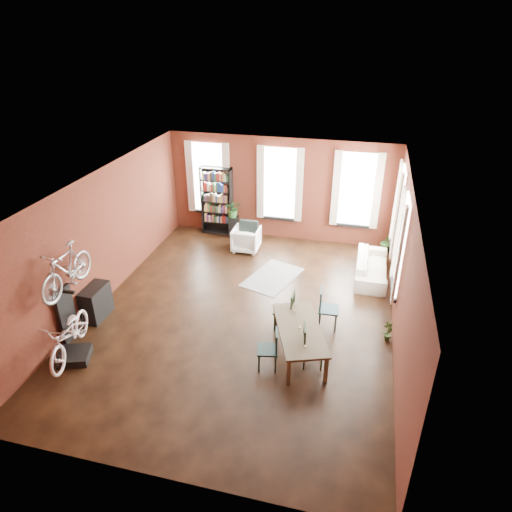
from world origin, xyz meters
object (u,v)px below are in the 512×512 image
(console_table, at_px, (96,302))
(cream_sofa, at_px, (372,263))
(bicycle_floor, at_px, (65,317))
(plant_stand, at_px, (234,226))
(dining_chair_c, at_px, (313,346))
(dining_chair_b, at_px, (284,310))
(bookshelf, at_px, (217,201))
(white_armchair, at_px, (246,238))
(bike_trainer, at_px, (75,356))
(dining_chair_d, at_px, (329,309))
(dining_chair_a, at_px, (267,349))
(dining_table, at_px, (299,341))

(console_table, bearing_deg, cream_sofa, 29.33)
(bicycle_floor, bearing_deg, plant_stand, 65.10)
(cream_sofa, xyz_separation_m, plant_stand, (-4.38, 1.59, -0.08))
(console_table, bearing_deg, dining_chair_c, -4.90)
(dining_chair_b, height_order, bookshelf, bookshelf)
(white_armchair, xyz_separation_m, bike_trainer, (-2.16, -5.70, -0.31))
(dining_chair_c, distance_m, console_table, 5.18)
(bike_trainer, height_order, bicycle_floor, bicycle_floor)
(dining_chair_c, bearing_deg, console_table, 74.76)
(bike_trainer, bearing_deg, console_table, 103.15)
(dining_chair_d, distance_m, console_table, 5.40)
(dining_chair_c, distance_m, bookshelf, 6.87)
(dining_chair_a, height_order, bicycle_floor, bicycle_floor)
(console_table, xyz_separation_m, plant_stand, (1.85, 5.09, -0.07))
(dining_chair_c, xyz_separation_m, cream_sofa, (1.07, 3.94, -0.06))
(cream_sofa, bearing_deg, dining_chair_d, 160.63)
(dining_chair_c, height_order, bicycle_floor, bicycle_floor)
(dining_chair_d, bearing_deg, bookshelf, 40.36)
(dining_chair_b, xyz_separation_m, cream_sofa, (1.87, 2.86, -0.07))
(plant_stand, bearing_deg, bicycle_floor, -102.73)
(dining_chair_a, xyz_separation_m, bicycle_floor, (-3.92, -0.76, 0.63))
(dining_chair_c, height_order, plant_stand, dining_chair_c)
(bookshelf, distance_m, console_table, 5.40)
(white_armchair, distance_m, console_table, 4.90)
(bookshelf, relative_size, console_table, 2.75)
(dining_chair_d, relative_size, bike_trainer, 1.59)
(dining_table, bearing_deg, cream_sofa, 49.35)
(dining_chair_c, bearing_deg, dining_chair_b, 25.96)
(dining_chair_b, relative_size, plant_stand, 1.43)
(cream_sofa, height_order, plant_stand, cream_sofa)
(cream_sofa, bearing_deg, dining_chair_b, 146.76)
(dining_chair_a, relative_size, bookshelf, 0.40)
(bicycle_floor, bearing_deg, dining_chair_c, 0.29)
(dining_table, relative_size, white_armchair, 2.38)
(dining_chair_c, distance_m, bicycle_floor, 4.95)
(plant_stand, bearing_deg, dining_chair_c, -59.11)
(bookshelf, bearing_deg, dining_chair_b, -55.95)
(dining_chair_c, bearing_deg, bicycle_floor, 92.12)
(bookshelf, relative_size, bicycle_floor, 1.22)
(dining_chair_a, height_order, bike_trainer, dining_chair_a)
(console_table, bearing_deg, dining_chair_a, -9.77)
(bookshelf, xyz_separation_m, bike_trainer, (-0.93, -6.69, -1.01))
(dining_table, relative_size, dining_chair_b, 2.02)
(white_armchair, relative_size, cream_sofa, 0.38)
(white_armchair, relative_size, bike_trainer, 1.32)
(white_armchair, xyz_separation_m, bicycle_floor, (-2.15, -5.71, 0.68))
(dining_chair_a, height_order, dining_chair_d, dining_chair_d)
(white_armchair, bearing_deg, dining_chair_b, 117.01)
(bicycle_floor, bearing_deg, cream_sofa, 28.27)
(cream_sofa, xyz_separation_m, console_table, (-6.23, -3.50, -0.01))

